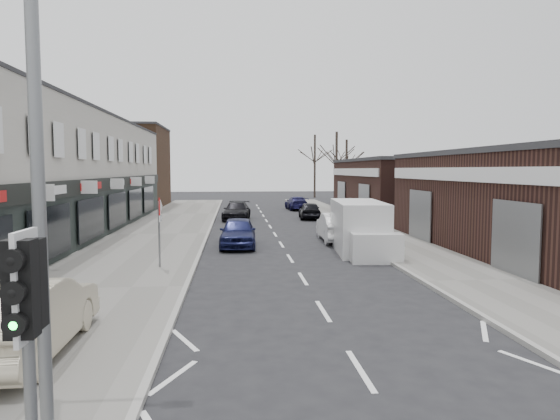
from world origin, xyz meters
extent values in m
cube|color=slate|center=(-6.75, 22.00, 0.06)|extent=(5.50, 64.00, 0.12)
cube|color=slate|center=(5.75, 22.00, 0.06)|extent=(3.50, 64.00, 0.12)
cube|color=#BCB6AB|center=(-13.50, 19.50, 3.55)|extent=(8.00, 41.00, 7.10)
cube|color=#48301F|center=(-13.50, 45.00, 4.00)|extent=(8.00, 10.00, 8.00)
cube|color=#341C18|center=(12.50, 34.00, 2.25)|extent=(10.00, 16.00, 4.50)
cylinder|color=slate|center=(-4.40, -2.00, 1.62)|extent=(0.12, 0.12, 3.00)
cube|color=silver|center=(-4.40, -2.00, 2.67)|extent=(0.05, 0.55, 1.10)
cube|color=black|center=(-4.40, -2.12, 2.67)|extent=(0.28, 0.22, 0.95)
sphere|color=#0CE533|center=(-4.40, -2.24, 2.37)|extent=(0.18, 0.18, 0.18)
cube|color=black|center=(-4.40, -1.88, 2.67)|extent=(0.26, 0.20, 0.90)
cylinder|color=slate|center=(-4.70, -0.80, 4.12)|extent=(0.16, 0.16, 8.00)
cylinder|color=slate|center=(-5.20, 12.00, 1.37)|extent=(0.07, 0.07, 2.50)
cube|color=white|center=(-5.15, 12.00, 1.97)|extent=(0.04, 0.45, 0.25)
cube|color=silver|center=(3.40, 15.66, 1.16)|extent=(2.55, 5.27, 2.33)
cube|color=silver|center=(3.40, 12.66, 0.61)|extent=(2.13, 1.07, 1.22)
cylinder|color=black|center=(2.45, 13.87, 0.39)|extent=(0.24, 0.78, 0.78)
cylinder|color=black|center=(4.35, 13.87, 0.39)|extent=(0.24, 0.78, 0.78)
cylinder|color=black|center=(2.45, 17.45, 0.39)|extent=(0.24, 0.78, 0.78)
cylinder|color=black|center=(4.35, 17.45, 0.39)|extent=(0.24, 0.78, 0.78)
imported|color=#BFB498|center=(-6.53, 3.17, 0.90)|extent=(1.66, 4.71, 1.55)
imported|color=#161A46|center=(-2.20, 17.47, 0.73)|extent=(1.87, 4.33, 1.46)
imported|color=black|center=(-2.20, 30.71, 0.68)|extent=(2.36, 4.82, 1.35)
imported|color=white|center=(3.04, 18.97, 0.76)|extent=(1.80, 4.69, 1.53)
imported|color=black|center=(3.42, 30.99, 0.66)|extent=(1.85, 3.98, 1.32)
imported|color=#161440|center=(3.50, 39.87, 0.63)|extent=(1.96, 4.43, 1.26)
camera|label=1|loc=(-2.36, -7.01, 3.81)|focal=32.00mm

